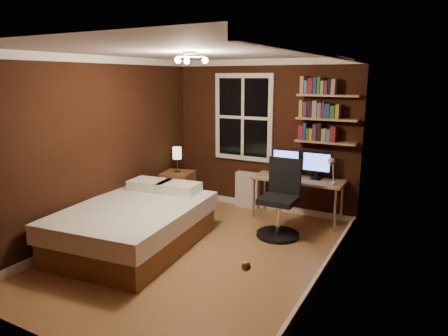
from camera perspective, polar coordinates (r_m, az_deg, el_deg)
The scene contains 24 objects.
floor at distance 5.28m, azimuth -3.78°, elevation -12.00°, with size 4.20×4.20×0.00m, color #99663D.
wall_back at distance 6.73m, azimuth 5.62°, elevation 4.55°, with size 3.20×0.04×2.50m, color black.
wall_left at distance 5.88m, azimuth -17.31°, elevation 2.83°, with size 0.04×4.20×2.50m, color black.
wall_right at distance 4.27m, azimuth 14.50°, elevation -0.64°, with size 0.04×4.20×2.50m, color black.
ceiling at distance 4.80m, azimuth -4.24°, elevation 16.23°, with size 3.20×4.20×0.02m, color white.
window at distance 6.80m, azimuth 2.82°, elevation 7.23°, with size 1.06×0.06×1.46m, color white.
door at distance 2.93m, azimuth 6.47°, elevation -11.21°, with size 0.03×0.82×2.05m, color black, non-canonical shape.
door_knob at distance 2.70m, azimuth 3.19°, elevation -13.87°, with size 0.06×0.06×0.06m, color gold.
ceiling_fixture at distance 4.71m, azimuth -4.89°, elevation 15.06°, with size 0.44×0.44×0.18m, color beige, non-canonical shape.
bookshelf_lower at distance 6.28m, azimuth 14.33°, elevation 3.61°, with size 0.92×0.22×0.03m, color tan.
books_row_lower at distance 6.26m, azimuth 14.39°, elevation 4.79°, with size 0.54×0.16×0.23m, color maroon, non-canonical shape.
bookshelf_middle at distance 6.23m, azimuth 14.51°, elevation 6.79°, with size 0.92×0.22×0.03m, color tan.
books_row_middle at distance 6.22m, azimuth 14.57°, elevation 7.98°, with size 0.54×0.16×0.23m, color navy, non-canonical shape.
bookshelf_upper at distance 6.21m, azimuth 14.69°, elevation 10.00°, with size 0.92×0.22×0.03m, color tan.
books_row_upper at distance 6.20m, azimuth 14.76°, elevation 11.20°, with size 0.54×0.16×0.23m, color #265A26, non-canonical shape.
bed at distance 5.48m, azimuth -12.50°, elevation -7.88°, with size 1.71×2.23×0.71m.
nightstand at distance 6.98m, azimuth -6.60°, elevation -3.08°, with size 0.50×0.50×0.62m, color brown.
bedside_lamp at distance 6.85m, azimuth -6.71°, elevation 1.17°, with size 0.15×0.15×0.43m, color beige, non-canonical shape.
radiator at distance 6.91m, azimuth 3.40°, elevation -3.16°, with size 0.42×0.15×0.62m, color silver.
desk at distance 6.35m, azimuth 10.50°, elevation -2.01°, with size 1.42×0.53×0.67m.
monitor_left at distance 6.42m, azimuth 8.85°, elevation 0.77°, with size 0.46×0.12×0.43m, color black, non-canonical shape.
monitor_right at distance 6.28m, azimuth 13.07°, elevation 0.32°, with size 0.46×0.12×0.43m, color black, non-canonical shape.
desk_lamp at distance 5.98m, azimuth 15.18°, elevation -0.37°, with size 0.14×0.32×0.44m, color silver, non-canonical shape.
office_chair at distance 5.72m, azimuth 8.00°, elevation -5.45°, with size 0.61×0.61×1.10m.
Camera 1 is at (2.57, -4.04, 2.22)m, focal length 32.00 mm.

